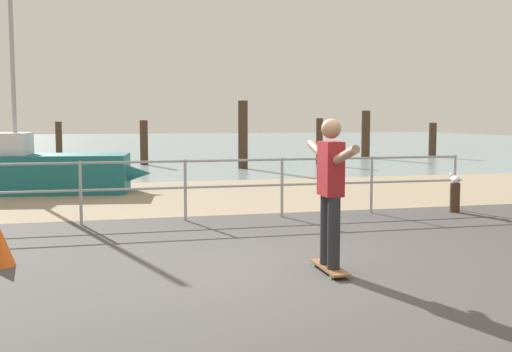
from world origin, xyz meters
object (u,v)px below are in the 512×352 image
at_px(seagull, 455,179).
at_px(sailboat, 37,171).
at_px(skateboard, 330,268).
at_px(traffic_cone, 0,247).
at_px(skateboarder, 331,184).
at_px(bollard_short, 455,198).

bearing_deg(seagull, sailboat, 147.19).
distance_m(skateboard, seagull, 5.29).
bearing_deg(skateboard, traffic_cone, 161.39).
height_order(skateboarder, bollard_short, skateboarder).
bearing_deg(skateboarder, sailboat, 114.23).
xyz_separation_m(skateboarder, traffic_cone, (-3.62, 1.22, -0.77)).
height_order(sailboat, bollard_short, sailboat).
bearing_deg(skateboard, skateboarder, 165.96).
bearing_deg(sailboat, seagull, -32.81).
relative_size(seagull, traffic_cone, 0.97).
bearing_deg(seagull, bollard_short, -101.61).
xyz_separation_m(sailboat, traffic_cone, (0.23, -7.34, -0.27)).
height_order(sailboat, skateboard, sailboat).
relative_size(skateboard, traffic_cone, 1.61).
relative_size(skateboarder, traffic_cone, 3.30).
distance_m(seagull, traffic_cone, 7.83).
relative_size(skateboard, bollard_short, 1.45).
bearing_deg(seagull, skateboarder, -136.60).
height_order(skateboard, traffic_cone, traffic_cone).
bearing_deg(skateboard, seagull, 43.40).
bearing_deg(bollard_short, skateboard, -136.70).
bearing_deg(traffic_cone, seagull, 17.82).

